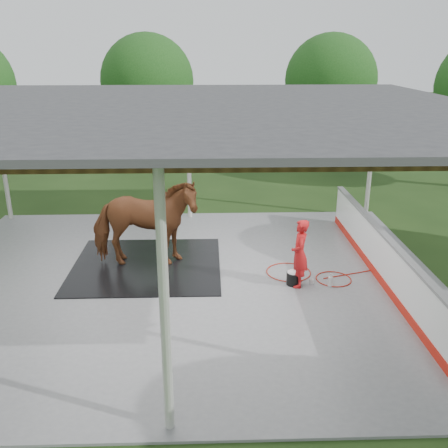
{
  "coord_description": "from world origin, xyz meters",
  "views": [
    {
      "loc": [
        0.59,
        -10.51,
        5.23
      ],
      "look_at": [
        0.95,
        0.3,
        1.35
      ],
      "focal_mm": 40.0,
      "sensor_mm": 36.0,
      "label": 1
    }
  ],
  "objects_px": {
    "horse": "(144,223)",
    "wash_bucket": "(294,278)",
    "dasher_board": "(381,257)",
    "handler": "(300,254)"
  },
  "relations": [
    {
      "from": "handler",
      "to": "wash_bucket",
      "type": "xyz_separation_m",
      "value": [
        -0.09,
        0.06,
        -0.63
      ]
    },
    {
      "from": "handler",
      "to": "wash_bucket",
      "type": "bearing_deg",
      "value": -115.62
    },
    {
      "from": "horse",
      "to": "handler",
      "type": "height_order",
      "value": "horse"
    },
    {
      "from": "horse",
      "to": "handler",
      "type": "bearing_deg",
      "value": -110.01
    },
    {
      "from": "dasher_board",
      "to": "handler",
      "type": "bearing_deg",
      "value": -171.75
    },
    {
      "from": "horse",
      "to": "handler",
      "type": "distance_m",
      "value": 3.8
    },
    {
      "from": "dasher_board",
      "to": "horse",
      "type": "distance_m",
      "value": 5.67
    },
    {
      "from": "horse",
      "to": "wash_bucket",
      "type": "bearing_deg",
      "value": -109.59
    },
    {
      "from": "horse",
      "to": "wash_bucket",
      "type": "height_order",
      "value": "horse"
    },
    {
      "from": "dasher_board",
      "to": "wash_bucket",
      "type": "relative_size",
      "value": 23.78
    }
  ]
}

